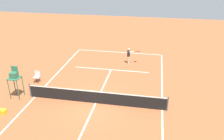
{
  "coord_description": "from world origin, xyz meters",
  "views": [
    {
      "loc": [
        -3.77,
        13.73,
        9.03
      ],
      "look_at": [
        -0.41,
        -4.06,
        0.8
      ],
      "focal_mm": 37.75,
      "sensor_mm": 36.0,
      "label": 1
    }
  ],
  "objects": [
    {
      "name": "court_lines",
      "position": [
        0.0,
        0.0,
        0.0
      ],
      "size": [
        9.37,
        21.34,
        0.01
      ],
      "color": "white",
      "rests_on": "ground"
    },
    {
      "name": "courtside_chair_mid",
      "position": [
        5.57,
        -2.29,
        0.53
      ],
      "size": [
        0.44,
        0.46,
        0.95
      ],
      "color": "#262626",
      "rests_on": "ground"
    },
    {
      "name": "tennis_net",
      "position": [
        0.0,
        0.0,
        0.5
      ],
      "size": [
        9.97,
        0.1,
        1.07
      ],
      "color": "#4C4C51",
      "rests_on": "ground"
    },
    {
      "name": "umpire_chair",
      "position": [
        5.87,
        0.23,
        1.61
      ],
      "size": [
        0.8,
        0.8,
        2.41
      ],
      "color": "#2D6B4C",
      "rests_on": "ground"
    },
    {
      "name": "player_serving",
      "position": [
        -1.43,
        -7.65,
        0.95
      ],
      "size": [
        1.28,
        0.55,
        1.6
      ],
      "rotation": [
        0.0,
        0.0,
        1.92
      ],
      "color": "beige",
      "rests_on": "ground"
    },
    {
      "name": "tennis_ball",
      "position": [
        -0.64,
        -6.62,
        0.03
      ],
      "size": [
        0.07,
        0.07,
        0.07
      ],
      "primitive_type": "sphere",
      "color": "#CCE033",
      "rests_on": "ground"
    },
    {
      "name": "ground_plane",
      "position": [
        0.0,
        0.0,
        0.0
      ],
      "size": [
        60.0,
        60.0,
        0.0
      ],
      "primitive_type": "plane",
      "color": "#AD5933"
    },
    {
      "name": "equipment_bag",
      "position": [
        5.84,
        2.37,
        0.15
      ],
      "size": [
        0.76,
        0.32,
        0.3
      ],
      "primitive_type": "cube",
      "color": "yellow",
      "rests_on": "ground"
    }
  ]
}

